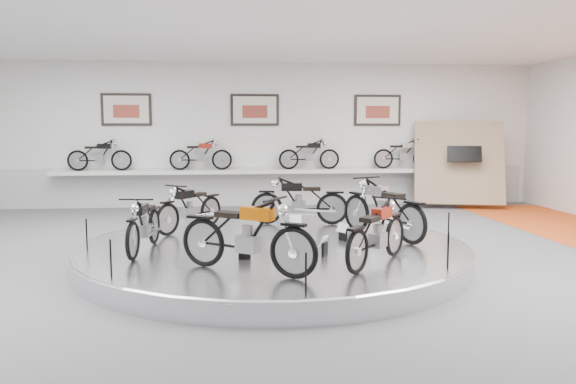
{
  "coord_description": "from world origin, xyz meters",
  "views": [
    {
      "loc": [
        -0.69,
        -8.84,
        2.21
      ],
      "look_at": [
        0.28,
        0.6,
        1.12
      ],
      "focal_mm": 35.0,
      "sensor_mm": 36.0,
      "label": 1
    }
  ],
  "objects": [
    {
      "name": "floor",
      "position": [
        0.0,
        0.0,
        0.0
      ],
      "size": [
        16.0,
        16.0,
        0.0
      ],
      "primitive_type": "plane",
      "color": "#565659",
      "rests_on": "ground"
    },
    {
      "name": "ceiling",
      "position": [
        0.0,
        0.0,
        4.0
      ],
      "size": [
        16.0,
        16.0,
        0.0
      ],
      "primitive_type": "plane",
      "rotation": [
        3.14,
        0.0,
        0.0
      ],
      "color": "white",
      "rests_on": "wall_back"
    },
    {
      "name": "wall_back",
      "position": [
        0.0,
        7.0,
        2.0
      ],
      "size": [
        16.0,
        0.0,
        16.0
      ],
      "primitive_type": "plane",
      "rotation": [
        1.57,
        0.0,
        0.0
      ],
      "color": "white",
      "rests_on": "floor"
    },
    {
      "name": "wall_front",
      "position": [
        0.0,
        -7.0,
        2.0
      ],
      "size": [
        16.0,
        0.0,
        16.0
      ],
      "primitive_type": "plane",
      "rotation": [
        -1.57,
        0.0,
        0.0
      ],
      "color": "white",
      "rests_on": "floor"
    },
    {
      "name": "dado_band",
      "position": [
        0.0,
        6.98,
        0.55
      ],
      "size": [
        15.68,
        0.04,
        1.1
      ],
      "primitive_type": "cube",
      "color": "#BCBCBA",
      "rests_on": "floor"
    },
    {
      "name": "display_platform",
      "position": [
        0.0,
        0.3,
        0.15
      ],
      "size": [
        6.4,
        6.4,
        0.3
      ],
      "primitive_type": "cylinder",
      "color": "silver",
      "rests_on": "floor"
    },
    {
      "name": "platform_rim",
      "position": [
        0.0,
        0.3,
        0.27
      ],
      "size": [
        6.4,
        6.4,
        0.1
      ],
      "primitive_type": "torus",
      "color": "#B2B2BA",
      "rests_on": "display_platform"
    },
    {
      "name": "shelf",
      "position": [
        0.0,
        6.7,
        1.0
      ],
      "size": [
        11.0,
        0.55,
        0.1
      ],
      "primitive_type": "cube",
      "color": "silver",
      "rests_on": "wall_back"
    },
    {
      "name": "poster_left",
      "position": [
        -3.5,
        6.96,
        2.7
      ],
      "size": [
        1.35,
        0.06,
        0.88
      ],
      "primitive_type": "cube",
      "color": "beige",
      "rests_on": "wall_back"
    },
    {
      "name": "poster_center",
      "position": [
        0.0,
        6.96,
        2.7
      ],
      "size": [
        1.35,
        0.06,
        0.88
      ],
      "primitive_type": "cube",
      "color": "beige",
      "rests_on": "wall_back"
    },
    {
      "name": "poster_right",
      "position": [
        3.5,
        6.96,
        2.7
      ],
      "size": [
        1.35,
        0.06,
        0.88
      ],
      "primitive_type": "cube",
      "color": "beige",
      "rests_on": "wall_back"
    },
    {
      "name": "display_panel",
      "position": [
        5.6,
        6.1,
        1.25
      ],
      "size": [
        2.56,
        1.52,
        2.3
      ],
      "primitive_type": "cube",
      "rotation": [
        -0.35,
        0.0,
        -0.26
      ],
      "color": "#947662",
      "rests_on": "floor"
    },
    {
      "name": "shelf_bike_a",
      "position": [
        -4.2,
        6.7,
        1.42
      ],
      "size": [
        1.22,
        0.43,
        0.73
      ],
      "primitive_type": null,
      "color": "black",
      "rests_on": "shelf"
    },
    {
      "name": "shelf_bike_b",
      "position": [
        -1.5,
        6.7,
        1.42
      ],
      "size": [
        1.22,
        0.43,
        0.73
      ],
      "primitive_type": null,
      "color": "maroon",
      "rests_on": "shelf"
    },
    {
      "name": "shelf_bike_c",
      "position": [
        1.5,
        6.7,
        1.42
      ],
      "size": [
        1.22,
        0.43,
        0.73
      ],
      "primitive_type": null,
      "color": "black",
      "rests_on": "shelf"
    },
    {
      "name": "shelf_bike_d",
      "position": [
        4.2,
        6.7,
        1.42
      ],
      "size": [
        1.22,
        0.43,
        0.73
      ],
      "primitive_type": null,
      "color": "#B6B6BA",
      "rests_on": "shelf"
    },
    {
      "name": "bike_a",
      "position": [
        1.93,
        0.58,
        0.82
      ],
      "size": [
        1.35,
        1.87,
        1.04
      ],
      "primitive_type": null,
      "rotation": [
        0.0,
        0.0,
        2.03
      ],
      "color": "#B6B6BA",
      "rests_on": "display_platform"
    },
    {
      "name": "bike_b",
      "position": [
        0.66,
        2.07,
        0.78
      ],
      "size": [
        1.7,
        0.8,
        0.96
      ],
      "primitive_type": null,
      "rotation": [
        0.0,
        0.0,
        3.0
      ],
      "color": "black",
      "rests_on": "display_platform"
    },
    {
      "name": "bike_c",
      "position": [
        -1.45,
        1.6,
        0.74
      ],
      "size": [
        1.34,
        1.53,
        0.89
      ],
      "primitive_type": null,
      "rotation": [
        0.0,
        0.0,
        4.06
      ],
      "color": "black",
      "rests_on": "display_platform"
    },
    {
      "name": "bike_d",
      "position": [
        -2.03,
        -0.14,
        0.74
      ],
      "size": [
        0.71,
        1.55,
        0.88
      ],
      "primitive_type": null,
      "rotation": [
        0.0,
        0.0,
        4.59
      ],
      "color": "black",
      "rests_on": "display_platform"
    },
    {
      "name": "bike_e",
      "position": [
        -0.49,
        -1.56,
        0.81
      ],
      "size": [
        1.8,
        1.47,
        1.03
      ],
      "primitive_type": null,
      "rotation": [
        0.0,
        0.0,
        5.71
      ],
      "color": "#AF4F02",
      "rests_on": "display_platform"
    },
    {
      "name": "bike_f",
      "position": [
        1.34,
        -1.31,
        0.76
      ],
      "size": [
        1.42,
        1.56,
        0.92
      ],
      "primitive_type": null,
      "rotation": [
        0.0,
        0.0,
        7.17
      ],
      "color": "maroon",
      "rests_on": "display_platform"
    }
  ]
}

